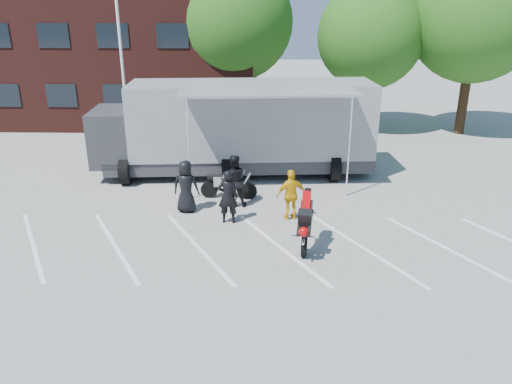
{
  "coord_description": "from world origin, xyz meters",
  "views": [
    {
      "loc": [
        -0.17,
        -11.82,
        6.63
      ],
      "look_at": [
        -0.53,
        2.04,
        1.3
      ],
      "focal_mm": 35.0,
      "sensor_mm": 36.0,
      "label": 1
    }
  ],
  "objects_px": {
    "tree_mid": "(370,36)",
    "transporter_truck": "(240,173)",
    "spectator_leather_c": "(234,181)",
    "tree_right": "(476,17)",
    "flagpole": "(126,41)",
    "parked_motorcycle": "(229,198)",
    "stunt_bike_rider": "(305,246)",
    "spectator_hivis": "(291,195)",
    "tree_left": "(235,22)",
    "spectator_leather_b": "(228,197)",
    "spectator_leather_a": "(186,186)"
  },
  "relations": [
    {
      "from": "stunt_bike_rider",
      "to": "spectator_leather_b",
      "type": "height_order",
      "value": "spectator_leather_b"
    },
    {
      "from": "tree_left",
      "to": "tree_right",
      "type": "relative_size",
      "value": 0.95
    },
    {
      "from": "parked_motorcycle",
      "to": "spectator_hivis",
      "type": "xyz_separation_m",
      "value": [
        2.15,
        -1.76,
        0.84
      ]
    },
    {
      "from": "tree_left",
      "to": "transporter_truck",
      "type": "xyz_separation_m",
      "value": [
        0.67,
        -8.4,
        -5.57
      ]
    },
    {
      "from": "tree_left",
      "to": "spectator_leather_b",
      "type": "bearing_deg",
      "value": -87.55
    },
    {
      "from": "stunt_bike_rider",
      "to": "spectator_leather_c",
      "type": "bearing_deg",
      "value": 135.57
    },
    {
      "from": "flagpole",
      "to": "transporter_truck",
      "type": "relative_size",
      "value": 0.69
    },
    {
      "from": "stunt_bike_rider",
      "to": "spectator_hivis",
      "type": "xyz_separation_m",
      "value": [
        -0.35,
        1.91,
        0.84
      ]
    },
    {
      "from": "tree_left",
      "to": "spectator_hivis",
      "type": "distance_m",
      "value": 14.04
    },
    {
      "from": "transporter_truck",
      "to": "stunt_bike_rider",
      "type": "relative_size",
      "value": 5.98
    },
    {
      "from": "tree_left",
      "to": "parked_motorcycle",
      "type": "bearing_deg",
      "value": -87.84
    },
    {
      "from": "tree_right",
      "to": "transporter_truck",
      "type": "xyz_separation_m",
      "value": [
        -11.33,
        -6.9,
        -5.88
      ]
    },
    {
      "from": "tree_right",
      "to": "stunt_bike_rider",
      "type": "relative_size",
      "value": 4.72
    },
    {
      "from": "flagpole",
      "to": "parked_motorcycle",
      "type": "relative_size",
      "value": 3.89
    },
    {
      "from": "transporter_truck",
      "to": "spectator_leather_b",
      "type": "bearing_deg",
      "value": -95.36
    },
    {
      "from": "flagpole",
      "to": "tree_mid",
      "type": "relative_size",
      "value": 1.04
    },
    {
      "from": "tree_right",
      "to": "spectator_leather_c",
      "type": "xyz_separation_m",
      "value": [
        -11.34,
        -10.42,
        -4.97
      ]
    },
    {
      "from": "spectator_leather_a",
      "to": "tree_right",
      "type": "bearing_deg",
      "value": -134.35
    },
    {
      "from": "tree_left",
      "to": "spectator_leather_c",
      "type": "bearing_deg",
      "value": -86.85
    },
    {
      "from": "parked_motorcycle",
      "to": "spectator_leather_b",
      "type": "bearing_deg",
      "value": -171.92
    },
    {
      "from": "tree_mid",
      "to": "parked_motorcycle",
      "type": "bearing_deg",
      "value": -122.79
    },
    {
      "from": "stunt_bike_rider",
      "to": "spectator_leather_b",
      "type": "xyz_separation_m",
      "value": [
        -2.36,
        1.59,
        0.88
      ]
    },
    {
      "from": "tree_mid",
      "to": "spectator_leather_b",
      "type": "relative_size",
      "value": 4.38
    },
    {
      "from": "tree_left",
      "to": "spectator_leather_a",
      "type": "xyz_separation_m",
      "value": [
        -0.89,
        -12.43,
        -4.68
      ]
    },
    {
      "from": "tree_right",
      "to": "stunt_bike_rider",
      "type": "bearing_deg",
      "value": -124.16
    },
    {
      "from": "spectator_leather_c",
      "to": "spectator_hivis",
      "type": "xyz_separation_m",
      "value": [
        1.92,
        -1.05,
        -0.07
      ]
    },
    {
      "from": "tree_mid",
      "to": "spectator_leather_c",
      "type": "xyz_separation_m",
      "value": [
        -6.34,
        -10.92,
        -4.03
      ]
    },
    {
      "from": "tree_left",
      "to": "stunt_bike_rider",
      "type": "bearing_deg",
      "value": -78.87
    },
    {
      "from": "tree_mid",
      "to": "transporter_truck",
      "type": "xyz_separation_m",
      "value": [
        -6.33,
        -7.4,
        -4.94
      ]
    },
    {
      "from": "tree_left",
      "to": "tree_mid",
      "type": "distance_m",
      "value": 7.1
    },
    {
      "from": "flagpole",
      "to": "tree_right",
      "type": "xyz_separation_m",
      "value": [
        16.24,
        4.5,
        0.82
      ]
    },
    {
      "from": "flagpole",
      "to": "tree_mid",
      "type": "xyz_separation_m",
      "value": [
        11.24,
        5.0,
        -0.11
      ]
    },
    {
      "from": "parked_motorcycle",
      "to": "spectator_leather_b",
      "type": "relative_size",
      "value": 1.17
    },
    {
      "from": "tree_mid",
      "to": "tree_right",
      "type": "distance_m",
      "value": 5.11
    },
    {
      "from": "parked_motorcycle",
      "to": "spectator_hivis",
      "type": "bearing_deg",
      "value": -125.2
    },
    {
      "from": "flagpole",
      "to": "transporter_truck",
      "type": "xyz_separation_m",
      "value": [
        4.91,
        -2.4,
        -5.05
      ]
    },
    {
      "from": "spectator_leather_b",
      "to": "spectator_leather_c",
      "type": "height_order",
      "value": "spectator_leather_c"
    },
    {
      "from": "transporter_truck",
      "to": "spectator_leather_b",
      "type": "height_order",
      "value": "transporter_truck"
    },
    {
      "from": "spectator_leather_c",
      "to": "tree_mid",
      "type": "bearing_deg",
      "value": -131.67
    },
    {
      "from": "flagpole",
      "to": "tree_left",
      "type": "relative_size",
      "value": 0.93
    },
    {
      "from": "tree_right",
      "to": "spectator_hivis",
      "type": "relative_size",
      "value": 5.45
    },
    {
      "from": "flagpole",
      "to": "parked_motorcycle",
      "type": "xyz_separation_m",
      "value": [
        4.67,
        -5.21,
        -5.05
      ]
    },
    {
      "from": "transporter_truck",
      "to": "spectator_leather_c",
      "type": "relative_size",
      "value": 6.35
    },
    {
      "from": "tree_right",
      "to": "spectator_leather_b",
      "type": "height_order",
      "value": "tree_right"
    },
    {
      "from": "spectator_leather_c",
      "to": "tree_right",
      "type": "bearing_deg",
      "value": -148.95
    },
    {
      "from": "spectator_leather_a",
      "to": "spectator_leather_b",
      "type": "height_order",
      "value": "spectator_leather_a"
    },
    {
      "from": "tree_left",
      "to": "transporter_truck",
      "type": "bearing_deg",
      "value": -85.46
    },
    {
      "from": "flagpole",
      "to": "spectator_hivis",
      "type": "relative_size",
      "value": 4.78
    },
    {
      "from": "tree_left",
      "to": "flagpole",
      "type": "bearing_deg",
      "value": -125.28
    },
    {
      "from": "tree_left",
      "to": "parked_motorcycle",
      "type": "xyz_separation_m",
      "value": [
        0.42,
        -11.21,
        -5.57
      ]
    }
  ]
}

